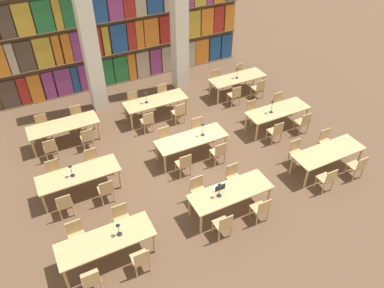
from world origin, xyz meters
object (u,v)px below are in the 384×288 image
Objects in this scene: chair_4 at (223,224)px; chair_17 at (166,139)px; pillar_center at (179,18)px; reading_table_3 at (79,175)px; chair_9 at (296,152)px; chair_8 at (327,179)px; chair_21 at (253,111)px; chair_15 at (93,161)px; chair_18 at (219,152)px; chair_35 at (240,73)px; chair_25 at (43,126)px; reading_table_1 at (230,193)px; chair_33 at (217,79)px; reading_table_2 at (328,153)px; pillar_left at (88,35)px; chair_13 at (54,173)px; chair_16 at (184,164)px; desk_lamp_4 at (272,104)px; chair_29 at (134,102)px; desk_lamp_0 at (118,227)px; desk_lamp_3 at (203,127)px; chair_22 at (303,122)px; reading_table_5 at (278,112)px; reading_table_8 at (237,79)px; chair_30 at (179,112)px; chair_32 at (235,95)px; reading_table_0 at (106,241)px; chair_34 at (259,88)px; chair_20 at (276,131)px; chair_10 at (358,166)px; chair_24 at (50,148)px; chair_1 at (76,235)px; chair_2 at (141,259)px; desk_lamp_1 at (220,187)px; desk_lamp_6 at (237,71)px; chair_23 at (279,103)px; chair_28 at (148,121)px; chair_14 at (106,190)px; desk_lamp_5 at (146,95)px; desk_lamp_2 at (71,169)px; chair_27 at (77,117)px; chair_7 at (234,177)px; chair_3 at (122,218)px; reading_table_6 at (63,126)px; chair_5 at (198,190)px; chair_12 at (65,204)px.

chair_4 is 4.05m from chair_17.
reading_table_3 is (-5.42, -4.41, -2.31)m from pillar_center.
chair_8 is at bearing 90.00° from chair_9.
chair_15 is at bearing 0.74° from chair_21.
chair_18 is 5.49m from chair_35.
chair_17 is 4.47m from chair_25.
chair_25 is at bearing 124.19° from reading_table_1.
chair_15 is 6.73m from chair_33.
pillar_left is at bearing 127.80° from reading_table_2.
chair_9 is 7.64m from chair_13.
desk_lamp_4 is at bearing 11.22° from chair_16.
chair_29 is at bearing 49.18° from reading_table_3.
desk_lamp_0 is at bearing 67.08° from chair_29.
chair_22 is (3.79, -0.61, -0.62)m from desk_lamp_3.
reading_table_8 is at bearing 89.91° from reading_table_5.
chair_32 is at bearing 2.54° from chair_30.
pillar_left is 7.61m from reading_table_1.
reading_table_0 is 2.73× the size of chair_34.
chair_18 is 2.34m from chair_20.
chair_22 is 9.31m from chair_25.
chair_10 and chair_24 have the same top height.
chair_1 and chair_24 have the same top height.
chair_2 is 2.74m from desk_lamp_1.
chair_21 is at bearing -105.00° from desk_lamp_6.
chair_23 is 5.61m from chair_29.
chair_18 is 1.00× the size of chair_28.
desk_lamp_0 is 0.46× the size of chair_14.
chair_34 is (7.85, 2.08, -0.22)m from reading_table_3.
pillar_left reaches higher than reading_table_2.
pillar_left is 7.31m from reading_table_5.
chair_9 is at bearing -53.13° from desk_lamp_5.
desk_lamp_3 is at bearing -91.80° from chair_30.
chair_20 is at bearing -169.89° from chair_1.
pillar_left is 5.24m from desk_lamp_2.
chair_4 is 7.56m from chair_25.
chair_1 is at bearing -148.94° from reading_table_8.
chair_7 is at bearing 122.80° from chair_27.
chair_30 is at bearing 82.78° from reading_table_1.
chair_32 is at bearing 167.65° from chair_27.
chair_18 is 0.95m from desk_lamp_3.
desk_lamp_1 is at bearing 164.51° from chair_3.
chair_10 is 9.74m from reading_table_6.
chair_5 is 3.54m from chair_15.
reading_table_6 is (-0.26, 5.32, -0.35)m from desk_lamp_0.
chair_12 and chair_25 have the same top height.
chair_34 is (8.35, -1.31, 0.00)m from chair_25.
chair_25 is at bearing -36.85° from chair_17.
chair_32 is (-0.56, -0.71, -0.22)m from reading_table_8.
chair_16 is (3.25, -0.69, -0.58)m from desk_lamp_2.
chair_29 is 3.99m from chair_32.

